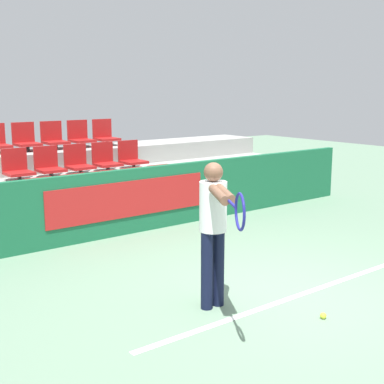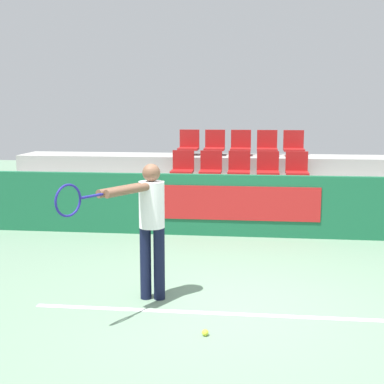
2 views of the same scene
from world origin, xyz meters
name	(u,v)px [view 1 (image 1 of 2)]	position (x,y,z in m)	size (l,w,h in m)	color
ground_plane	(284,296)	(0.00, 0.00, 0.00)	(30.00, 30.00, 0.00)	slate
court_baseline	(291,298)	(0.00, -0.10, 0.00)	(4.22, 0.08, 0.01)	white
barrier_wall	(129,201)	(0.00, 3.40, 0.53)	(10.24, 0.14, 1.06)	#19603D
bleacher_tier_front	(111,215)	(0.00, 4.01, 0.19)	(9.84, 1.06, 0.38)	#9E9E99
bleacher_tier_middle	(83,195)	(0.00, 5.07, 0.38)	(9.84, 1.06, 0.75)	#9E9E99
bleacher_tier_back	(59,177)	(0.00, 6.14, 0.56)	(9.84, 1.06, 1.13)	#9E9E99
stadium_chair_0	(42,199)	(-1.16, 4.15, 0.60)	(0.45, 0.45, 0.55)	#333333
stadium_chair_1	(76,195)	(-0.58, 4.15, 0.60)	(0.45, 0.45, 0.55)	#333333
stadium_chair_2	(107,190)	(0.00, 4.15, 0.60)	(0.45, 0.45, 0.55)	#333333
stadium_chair_3	(135,187)	(0.58, 4.15, 0.60)	(0.45, 0.45, 0.55)	#333333
stadium_chair_4	(162,183)	(1.16, 4.15, 0.60)	(0.45, 0.45, 0.55)	#333333
stadium_chair_5	(17,168)	(-1.16, 5.21, 0.97)	(0.45, 0.45, 0.55)	#333333
stadium_chair_6	(49,165)	(-0.58, 5.21, 0.97)	(0.45, 0.45, 0.55)	#333333
stadium_chair_7	(78,162)	(0.00, 5.21, 0.97)	(0.45, 0.45, 0.55)	#333333
stadium_chair_8	(106,160)	(0.58, 5.21, 0.97)	(0.45, 0.45, 0.55)	#333333
stadium_chair_9	(131,157)	(1.16, 5.21, 0.97)	(0.45, 0.45, 0.55)	#333333
stadium_chair_11	(26,140)	(-0.58, 6.27, 1.35)	(0.45, 0.45, 0.55)	#333333
stadium_chair_12	(54,138)	(0.00, 6.27, 1.35)	(0.45, 0.45, 0.55)	#333333
stadium_chair_13	(80,136)	(0.58, 6.27, 1.35)	(0.45, 0.45, 0.55)	#333333
stadium_chair_14	(105,135)	(1.16, 6.27, 1.35)	(0.45, 0.45, 0.55)	#333333
tennis_player	(214,222)	(-0.89, 0.20, 0.97)	(0.84, 1.35, 1.59)	black
tennis_ball	(323,316)	(-0.15, -0.68, 0.03)	(0.07, 0.07, 0.07)	#CCDB33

